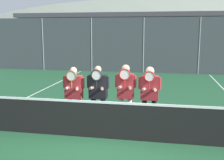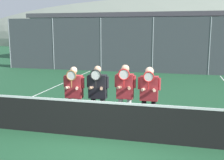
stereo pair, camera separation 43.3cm
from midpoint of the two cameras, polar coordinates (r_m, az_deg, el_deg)
name	(u,v)px [view 1 (the left image)]	position (r m, az deg, el deg)	size (l,w,h in m)	color
ground_plane	(107,139)	(7.17, -2.78, -11.81)	(120.00, 120.00, 0.00)	#1E4C2D
hill_distant	(159,42)	(63.11, 9.42, 7.58)	(95.38, 52.99, 18.55)	gray
clubhouse_building	(141,37)	(25.30, 5.43, 8.70)	(21.40, 5.50, 4.08)	#9EA3A8
fence_back	(143,45)	(17.79, 5.72, 7.02)	(20.27, 0.06, 3.45)	gray
tennis_net	(107,120)	(7.00, -2.82, -8.06)	(10.88, 0.09, 1.06)	gray
court_line_left_sideline	(19,101)	(11.33, -19.40, -4.11)	(0.05, 16.00, 0.01)	white
player_leftmost	(74,91)	(7.88, -9.33, -2.33)	(0.61, 0.34, 1.68)	#56565B
player_center_left	(98,92)	(7.67, -4.47, -2.37)	(0.62, 0.34, 1.73)	black
player_center_right	(126,91)	(7.61, 1.13, -2.20)	(0.58, 0.34, 1.77)	white
player_rightmost	(149,92)	(7.55, 6.00, -2.50)	(0.60, 0.34, 1.72)	black
car_far_left	(69,54)	(21.54, -9.35, 5.28)	(4.74, 1.93, 1.77)	silver
car_left_of_center	(135,54)	(20.69, 4.04, 5.32)	(4.36, 2.02, 1.88)	slate
car_center	(201,56)	(20.40, 17.07, 4.76)	(4.11, 1.92, 1.82)	maroon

